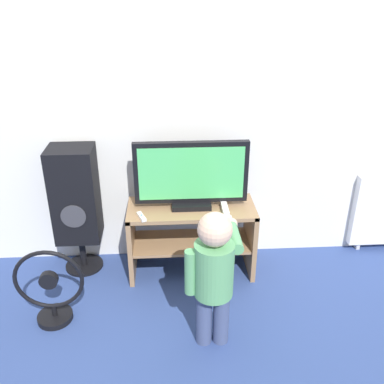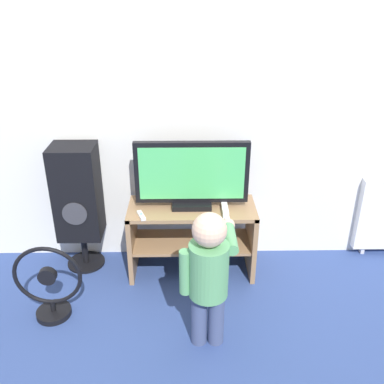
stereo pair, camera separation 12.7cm
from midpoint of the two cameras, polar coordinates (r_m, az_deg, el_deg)
name	(u,v)px [view 1 (the left image)]	position (r m, az deg, el deg)	size (l,w,h in m)	color
ground_plane	(193,285)	(3.41, -0.96, -12.27)	(16.00, 16.00, 0.00)	navy
wall_back	(189,104)	(3.27, -1.54, 11.65)	(10.00, 0.06, 2.60)	silver
tv_stand	(191,230)	(3.36, -1.17, -5.10)	(0.98, 0.41, 0.58)	#93704C
television	(191,176)	(3.17, -1.26, 2.19)	(0.85, 0.20, 0.52)	black
game_console	(225,210)	(3.18, 3.28, -2.37)	(0.04, 0.19, 0.04)	white
remote_primary	(141,217)	(3.14, -7.91, -3.29)	(0.08, 0.13, 0.03)	white
child	(214,269)	(2.62, 1.55, -10.30)	(0.36, 0.52, 0.95)	#3F4C72
speaker_tower	(75,197)	(3.40, -16.31, -0.63)	(0.34, 0.30, 1.04)	black
floor_fan	(50,290)	(3.12, -19.49, -12.22)	(0.47, 0.24, 0.57)	black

